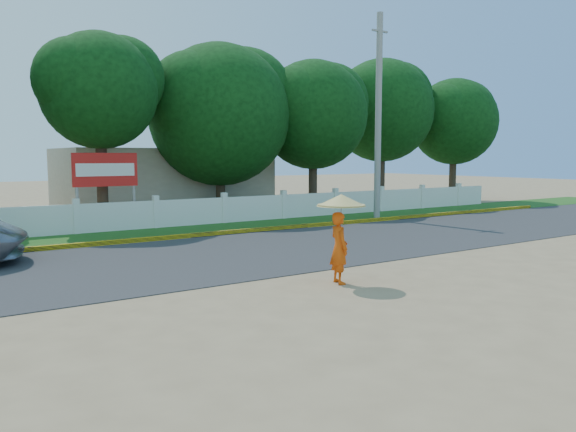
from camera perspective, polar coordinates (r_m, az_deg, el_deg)
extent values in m
plane|color=#9E8460|center=(12.89, 5.03, -6.53)|extent=(120.00, 120.00, 0.00)
cube|color=#38383A|center=(16.56, -4.88, -3.69)|extent=(60.00, 7.00, 0.02)
cube|color=#2D601E|center=(21.24, -11.83, -1.62)|extent=(60.00, 3.50, 0.03)
cube|color=yellow|center=(19.68, -9.95, -1.99)|extent=(40.00, 0.18, 0.16)
cube|color=silver|center=(22.52, -13.27, 0.15)|extent=(40.00, 0.10, 1.10)
cube|color=#B7AD99|center=(29.85, -12.61, 3.60)|extent=(10.00, 6.00, 3.20)
cylinder|color=gray|center=(25.62, 9.16, 9.86)|extent=(0.28, 0.28, 9.07)
imported|color=#D7470B|center=(12.46, 5.21, -3.24)|extent=(0.50, 0.65, 1.60)
cylinder|color=gray|center=(12.41, 5.42, -0.42)|extent=(0.02, 0.02, 1.04)
cone|color=tan|center=(12.37, 5.44, 1.62)|extent=(1.09, 1.09, 0.26)
cylinder|color=gray|center=(22.74, -20.62, 1.11)|extent=(0.12, 0.12, 2.00)
cylinder|color=gray|center=(23.35, -15.37, 1.40)|extent=(0.12, 0.12, 2.00)
cube|color=red|center=(22.95, -18.07, 4.50)|extent=(2.50, 0.12, 1.30)
cube|color=silver|center=(22.89, -18.03, 4.50)|extent=(2.25, 0.02, 0.49)
cylinder|color=#473828|center=(23.70, -18.38, 3.96)|extent=(0.44, 0.44, 4.13)
sphere|color=#104714|center=(23.83, -18.65, 11.98)|extent=(4.59, 4.59, 4.59)
cylinder|color=#473828|center=(29.07, 2.54, 3.87)|extent=(0.44, 0.44, 3.40)
sphere|color=#104714|center=(29.12, 2.57, 10.23)|extent=(5.55, 5.55, 5.55)
cylinder|color=#473828|center=(37.09, 16.38, 4.19)|extent=(0.44, 0.44, 3.51)
sphere|color=#104714|center=(37.14, 16.53, 9.17)|extent=(5.36, 5.36, 5.36)
cylinder|color=#473828|center=(27.05, -6.88, 3.17)|extent=(0.44, 0.44, 2.93)
sphere|color=#104714|center=(27.09, -6.97, 10.16)|extent=(6.68, 6.68, 6.68)
cylinder|color=#473828|center=(33.85, 9.44, 4.49)|extent=(0.44, 0.44, 3.85)
sphere|color=#104714|center=(33.95, 9.55, 10.53)|extent=(6.00, 6.00, 6.00)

